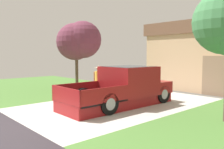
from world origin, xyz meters
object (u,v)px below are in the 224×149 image
at_px(handbag, 93,98).
at_px(pickup_truck, 126,88).
at_px(neighbor_tree, 78,41).
at_px(person_with_hat, 99,81).

bearing_deg(handbag, pickup_truck, 17.36).
bearing_deg(neighbor_tree, person_with_hat, -20.60).
xyz_separation_m(handbag, neighbor_tree, (-3.66, 1.64, 2.88)).
xyz_separation_m(pickup_truck, handbag, (-1.64, -0.51, -0.61)).
bearing_deg(person_with_hat, handbag, -165.20).
bearing_deg(neighbor_tree, pickup_truck, -12.03).
bearing_deg(pickup_truck, handbag, -161.60).
distance_m(pickup_truck, person_with_hat, 1.54).
distance_m(pickup_truck, neighbor_tree, 5.87).
bearing_deg(neighbor_tree, handbag, -24.16).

